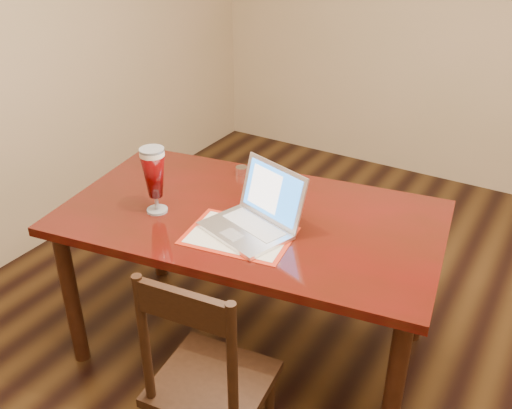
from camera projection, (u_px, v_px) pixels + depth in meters
The scene contains 4 objects.
ground at pixel (346, 390), 2.69m from camera, with size 5.00×5.00×0.00m, color black.
room_shell at pixel (387, 0), 1.84m from camera, with size 4.51×5.01×2.71m.
dining_table at pixel (248, 230), 2.61m from camera, with size 1.82×1.20×1.10m.
dining_chair at pixel (208, 383), 2.12m from camera, with size 0.46×0.45×0.99m.
Camera 1 is at (0.63, -1.87, 2.08)m, focal length 40.00 mm.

